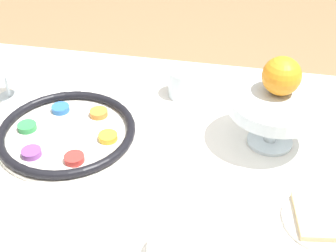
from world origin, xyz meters
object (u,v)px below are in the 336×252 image
(bread_plate, at_px, (326,218))
(cup_near, at_px, (183,83))
(fruit_stand, at_px, (275,107))
(seder_plate, at_px, (67,132))
(wine_glass, at_px, (1,61))
(orange_fruit, at_px, (282,76))

(bread_plate, distance_m, cup_near, 0.50)
(cup_near, bearing_deg, fruit_stand, -34.34)
(seder_plate, distance_m, wine_glass, 0.26)
(seder_plate, relative_size, wine_glass, 2.24)
(seder_plate, height_order, orange_fruit, orange_fruit)
(fruit_stand, height_order, cup_near, fruit_stand)
(seder_plate, bearing_deg, orange_fruit, 11.57)
(fruit_stand, bearing_deg, bread_plate, -63.67)
(fruit_stand, bearing_deg, seder_plate, -170.97)
(seder_plate, distance_m, cup_near, 0.32)
(seder_plate, height_order, bread_plate, seder_plate)
(seder_plate, distance_m, fruit_stand, 0.47)
(seder_plate, relative_size, cup_near, 4.12)
(seder_plate, bearing_deg, bread_plate, -14.41)
(seder_plate, xyz_separation_m, orange_fruit, (0.46, 0.09, 0.15))
(orange_fruit, bearing_deg, seder_plate, -168.43)
(wine_glass, distance_m, cup_near, 0.45)
(wine_glass, distance_m, bread_plate, 0.82)
(seder_plate, bearing_deg, wine_glass, 148.13)
(orange_fruit, bearing_deg, cup_near, 149.99)
(bread_plate, bearing_deg, cup_near, 131.91)
(wine_glass, xyz_separation_m, cup_near, (0.44, 0.10, -0.07))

